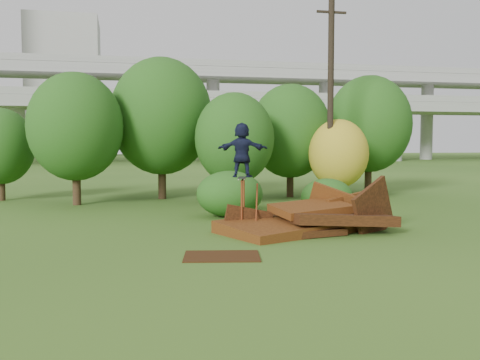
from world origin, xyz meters
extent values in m
plane|color=#2D5116|center=(0.00, 0.00, 0.00)|extent=(240.00, 240.00, 0.00)
cube|color=#3D1C0B|center=(0.60, 1.27, 0.18)|extent=(4.77, 3.91, 0.69)
cube|color=black|center=(2.10, 0.97, 0.42)|extent=(3.24, 2.06, 0.63)
cube|color=#3D1C0B|center=(1.40, 1.47, 0.70)|extent=(2.64, 2.01, 0.49)
cube|color=black|center=(3.20, 0.77, 0.65)|extent=(1.99, 1.27, 2.18)
cube|color=#3D1C0B|center=(2.40, 2.27, 0.55)|extent=(1.47, 1.51, 1.88)
cube|color=black|center=(-0.60, 1.67, 0.35)|extent=(1.67, 0.24, 1.07)
cube|color=black|center=(0.90, 0.07, 0.12)|extent=(2.42, 0.70, 0.20)
cube|color=#3D1C0B|center=(2.80, 1.97, 0.95)|extent=(1.52, 0.61, 0.37)
cylinder|color=maroon|center=(-0.84, 1.58, 0.80)|extent=(0.06, 0.06, 1.60)
cylinder|color=maroon|center=(-0.57, 2.47, 0.80)|extent=(0.06, 0.06, 1.60)
cylinder|color=maroon|center=(-0.70, 2.03, 1.60)|extent=(0.42, 1.20, 0.06)
cube|color=black|center=(-0.80, 1.69, 1.70)|extent=(0.44, 0.83, 0.03)
cylinder|color=silver|center=(-0.80, 1.39, 1.66)|extent=(0.05, 0.06, 0.06)
cylinder|color=silver|center=(-0.97, 1.44, 1.66)|extent=(0.05, 0.06, 0.06)
cylinder|color=silver|center=(-0.64, 1.94, 1.66)|extent=(0.05, 0.06, 0.06)
cylinder|color=silver|center=(-0.81, 1.99, 1.66)|extent=(0.05, 0.06, 0.06)
imported|color=#141832|center=(-0.80, 1.69, 2.56)|extent=(1.64, 1.00, 1.69)
cube|color=#331B0B|center=(-2.09, -1.84, 0.01)|extent=(2.05, 1.62, 0.03)
cylinder|color=black|center=(-6.47, 10.26, 0.96)|extent=(0.37, 0.37, 1.93)
ellipsoid|color=#244C14|center=(-6.47, 10.26, 3.50)|extent=(4.18, 4.18, 4.81)
cylinder|color=black|center=(-2.55, 12.09, 1.10)|extent=(0.39, 0.39, 2.21)
ellipsoid|color=#244C14|center=(-2.55, 12.09, 4.08)|extent=(5.00, 5.00, 5.75)
cylinder|color=black|center=(0.46, 8.98, 0.82)|extent=(0.34, 0.34, 1.64)
ellipsoid|color=#244C14|center=(0.46, 8.98, 2.98)|extent=(3.57, 3.57, 4.11)
cylinder|color=black|center=(3.93, 11.61, 0.91)|extent=(0.36, 0.36, 1.82)
ellipsoid|color=#244C14|center=(3.93, 11.61, 3.38)|extent=(4.16, 4.16, 4.78)
cylinder|color=black|center=(5.51, 9.10, 0.61)|extent=(0.30, 0.30, 1.21)
ellipsoid|color=#A58C19|center=(5.51, 9.10, 2.27)|extent=(2.82, 2.82, 3.24)
cylinder|color=black|center=(8.72, 12.56, 1.04)|extent=(0.38, 0.38, 2.08)
ellipsoid|color=#244C14|center=(8.72, 12.56, 3.80)|extent=(4.58, 4.58, 5.27)
cylinder|color=black|center=(-10.15, 12.94, 0.71)|extent=(0.32, 0.32, 1.42)
ellipsoid|color=#244C14|center=(-10.15, 12.94, 2.62)|extent=(3.19, 3.19, 3.66)
ellipsoid|color=#244C14|center=(-0.53, 5.05, 0.87)|extent=(2.51, 2.31, 1.74)
ellipsoid|color=#244C14|center=(3.19, 4.66, 0.71)|extent=(2.01, 1.84, 1.42)
cylinder|color=black|center=(4.85, 8.54, 4.70)|extent=(0.28, 0.28, 9.40)
cube|color=black|center=(4.85, 8.54, 8.65)|extent=(1.40, 0.10, 0.10)
cube|color=gray|center=(0.00, 60.00, 8.00)|extent=(160.00, 9.00, 1.40)
cube|color=gray|center=(0.00, 66.00, 13.00)|extent=(160.00, 9.00, 1.40)
cylinder|color=gray|center=(-18.00, 60.00, 4.00)|extent=(2.20, 2.20, 8.00)
cylinder|color=gray|center=(0.00, 60.00, 4.00)|extent=(2.20, 2.20, 8.00)
cylinder|color=gray|center=(18.00, 60.00, 4.00)|extent=(2.20, 2.20, 8.00)
cube|color=#9E9E99|center=(-16.00, 102.00, 14.00)|extent=(14.00, 14.00, 28.00)
camera|label=1|loc=(-4.41, -14.51, 2.78)|focal=40.00mm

